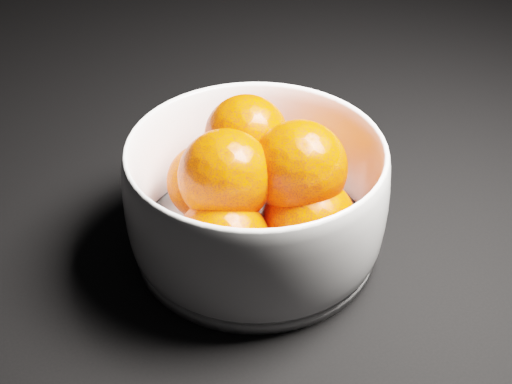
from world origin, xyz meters
name	(u,v)px	position (x,y,z in m)	size (l,w,h in m)	color
bowl	(256,197)	(0.10, 0.25, 0.05)	(0.21, 0.21, 0.10)	white
orange_pile	(259,187)	(0.10, 0.25, 0.06)	(0.15, 0.15, 0.11)	#FA3400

